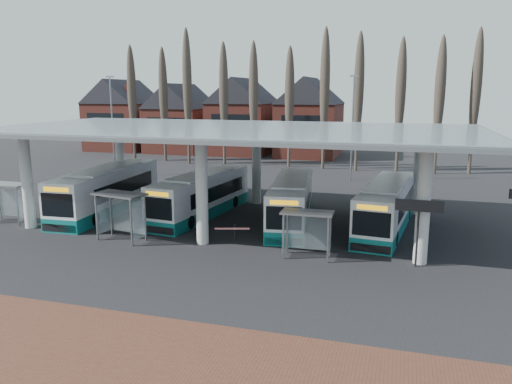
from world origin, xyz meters
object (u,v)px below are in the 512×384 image
(bus_0, at_px, (108,191))
(bus_3, at_px, (386,207))
(bus_2, at_px, (292,202))
(shelter_1, at_px, (122,206))
(shelter_2, at_px, (308,224))
(shelter_0, at_px, (9,194))
(bus_1, at_px, (202,196))

(bus_0, height_order, bus_3, bus_0)
(bus_2, bearing_deg, shelter_1, -150.16)
(bus_0, height_order, bus_2, bus_0)
(bus_2, bearing_deg, bus_3, -6.78)
(shelter_1, xyz_separation_m, shelter_2, (11.06, 0.00, -0.24))
(shelter_0, distance_m, shelter_1, 9.50)
(bus_0, height_order, shelter_2, bus_0)
(bus_0, relative_size, shelter_2, 4.34)
(bus_2, height_order, shelter_0, bus_2)
(shelter_2, bearing_deg, bus_3, 59.34)
(bus_0, bearing_deg, shelter_0, -138.73)
(shelter_1, distance_m, shelter_2, 11.06)
(bus_3, relative_size, shelter_0, 3.83)
(bus_3, xyz_separation_m, shelter_2, (-3.79, -6.88, 0.40))
(bus_3, relative_size, shelter_1, 3.38)
(bus_1, xyz_separation_m, shelter_2, (8.87, -6.88, 0.40))
(bus_3, height_order, shelter_1, bus_3)
(bus_0, distance_m, bus_2, 13.52)
(bus_2, bearing_deg, shelter_0, -171.49)
(bus_1, height_order, bus_2, bus_1)
(bus_2, distance_m, bus_3, 6.15)
(bus_0, bearing_deg, shelter_2, -23.47)
(bus_2, relative_size, shelter_1, 3.36)
(shelter_0, distance_m, shelter_2, 20.50)
(bus_1, bearing_deg, shelter_2, -31.39)
(bus_0, height_order, bus_1, bus_0)
(bus_0, xyz_separation_m, shelter_0, (-4.60, -4.49, 0.39))
(bus_2, xyz_separation_m, shelter_0, (-18.09, -5.35, 0.52))
(bus_0, relative_size, bus_2, 1.08)
(bus_0, distance_m, bus_1, 7.05)
(bus_0, xyz_separation_m, bus_1, (6.98, 0.99, -0.12))
(bus_2, bearing_deg, bus_0, 175.66)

